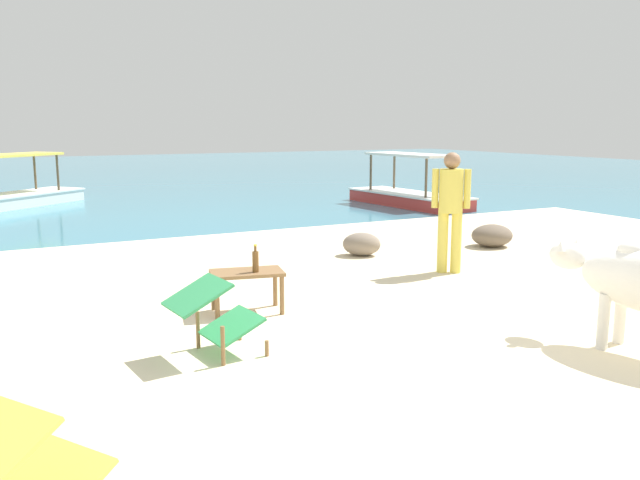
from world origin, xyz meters
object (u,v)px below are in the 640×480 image
low_bench_table (247,278)px  boat_white (14,195)px  deck_chair_near (215,313)px  person_standing (451,203)px  deck_chair_far (19,469)px  boat_red (409,194)px  bottle (256,261)px

low_bench_table → boat_white: (-1.65, 11.47, -0.12)m
deck_chair_near → boat_white: (-0.91, 12.61, -0.13)m
person_standing → low_bench_table: bearing=-42.7°
deck_chair_far → boat_white: (0.75, 14.70, -0.13)m
boat_red → boat_white: same height
boat_red → boat_white: bearing=59.3°
deck_chair_near → person_standing: (3.87, 1.69, 0.56)m
deck_chair_near → boat_red: bearing=40.8°
person_standing → boat_red: 7.75m
boat_red → deck_chair_near: bearing=132.1°
bottle → person_standing: person_standing is taller
low_bench_table → bottle: 0.22m
low_bench_table → bottle: bottle is taller
deck_chair_far → boat_red: 14.09m
low_bench_table → boat_red: size_ratio=0.22×
person_standing → bottle: bearing=-40.9°
deck_chair_far → low_bench_table: bearing=21.5°
deck_chair_far → deck_chair_near: bearing=19.6°
boat_red → boat_white: 9.76m
person_standing → boat_red: bearing=-173.7°
deck_chair_far → boat_red: bearing=15.7°
bottle → person_standing: bearing=11.8°
bottle → deck_chair_far: bottle is taller
low_bench_table → boat_red: 10.09m
person_standing → boat_red: person_standing is taller
person_standing → boat_white: 11.94m
bottle → deck_chair_far: 4.00m
boat_white → deck_chair_near: bearing=54.0°
low_bench_table → boat_red: boat_red is taller
bottle → boat_red: bearing=45.9°
low_bench_table → deck_chair_near: 1.35m
bottle → boat_red: size_ratio=0.08×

